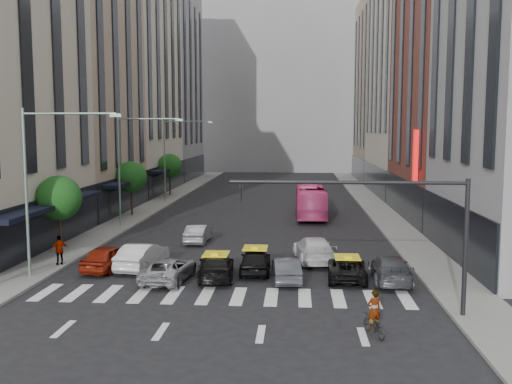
% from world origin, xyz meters
% --- Properties ---
extents(ground, '(160.00, 160.00, 0.00)m').
position_xyz_m(ground, '(0.00, 0.00, 0.00)').
color(ground, black).
rests_on(ground, ground).
extents(sidewalk_left, '(3.00, 96.00, 0.15)m').
position_xyz_m(sidewalk_left, '(-11.50, 30.00, 0.07)').
color(sidewalk_left, slate).
rests_on(sidewalk_left, ground).
extents(sidewalk_right, '(3.00, 96.00, 0.15)m').
position_xyz_m(sidewalk_right, '(11.50, 30.00, 0.07)').
color(sidewalk_right, slate).
rests_on(sidewalk_right, ground).
extents(building_left_b, '(8.00, 16.00, 24.00)m').
position_xyz_m(building_left_b, '(-17.00, 28.00, 12.00)').
color(building_left_b, tan).
rests_on(building_left_b, ground).
extents(building_left_c, '(8.00, 20.00, 36.00)m').
position_xyz_m(building_left_c, '(-17.00, 46.00, 18.00)').
color(building_left_c, beige).
rests_on(building_left_c, ground).
extents(building_left_d, '(8.00, 18.00, 30.00)m').
position_xyz_m(building_left_d, '(-17.00, 65.00, 15.00)').
color(building_left_d, gray).
rests_on(building_left_d, ground).
extents(building_right_b, '(8.00, 18.00, 26.00)m').
position_xyz_m(building_right_b, '(17.00, 27.00, 13.00)').
color(building_right_b, brown).
rests_on(building_right_b, ground).
extents(building_right_c, '(8.00, 20.00, 40.00)m').
position_xyz_m(building_right_c, '(17.00, 46.00, 20.00)').
color(building_right_c, beige).
rests_on(building_right_c, ground).
extents(building_right_d, '(8.00, 18.00, 28.00)m').
position_xyz_m(building_right_d, '(17.00, 65.00, 14.00)').
color(building_right_d, tan).
rests_on(building_right_d, ground).
extents(building_far, '(30.00, 10.00, 36.00)m').
position_xyz_m(building_far, '(0.00, 85.00, 18.00)').
color(building_far, gray).
rests_on(building_far, ground).
extents(tree_near, '(2.88, 2.88, 4.95)m').
position_xyz_m(tree_near, '(-11.80, 10.00, 3.65)').
color(tree_near, black).
rests_on(tree_near, sidewalk_left).
extents(tree_mid, '(2.88, 2.88, 4.95)m').
position_xyz_m(tree_mid, '(-11.80, 26.00, 3.65)').
color(tree_mid, black).
rests_on(tree_mid, sidewalk_left).
extents(tree_far, '(2.88, 2.88, 4.95)m').
position_xyz_m(tree_far, '(-11.80, 42.00, 3.65)').
color(tree_far, black).
rests_on(tree_far, sidewalk_left).
extents(streetlamp_near, '(5.38, 0.25, 9.00)m').
position_xyz_m(streetlamp_near, '(-10.04, 4.00, 5.90)').
color(streetlamp_near, gray).
rests_on(streetlamp_near, sidewalk_left).
extents(streetlamp_mid, '(5.38, 0.25, 9.00)m').
position_xyz_m(streetlamp_mid, '(-10.04, 20.00, 5.90)').
color(streetlamp_mid, gray).
rests_on(streetlamp_mid, sidewalk_left).
extents(streetlamp_far, '(5.38, 0.25, 9.00)m').
position_xyz_m(streetlamp_far, '(-10.04, 36.00, 5.90)').
color(streetlamp_far, gray).
rests_on(streetlamp_far, sidewalk_left).
extents(traffic_signal, '(10.10, 0.20, 6.00)m').
position_xyz_m(traffic_signal, '(7.69, -1.00, 4.47)').
color(traffic_signal, black).
rests_on(traffic_signal, ground).
extents(liberty_sign, '(0.30, 0.70, 4.00)m').
position_xyz_m(liberty_sign, '(12.60, 20.00, 6.00)').
color(liberty_sign, red).
rests_on(liberty_sign, ground).
extents(car_red, '(2.24, 4.46, 1.46)m').
position_xyz_m(car_red, '(-7.40, 6.14, 0.73)').
color(car_red, maroon).
rests_on(car_red, ground).
extents(car_white_front, '(2.23, 4.78, 1.52)m').
position_xyz_m(car_white_front, '(-5.49, 6.55, 0.76)').
color(car_white_front, '#BBBBBB').
rests_on(car_white_front, ground).
extents(car_silver, '(2.55, 4.77, 1.28)m').
position_xyz_m(car_silver, '(-3.38, 4.01, 0.64)').
color(car_silver, '#9C9CA1').
rests_on(car_silver, ground).
extents(taxi_left, '(2.33, 4.77, 1.34)m').
position_xyz_m(taxi_left, '(-0.92, 4.66, 0.67)').
color(taxi_left, black).
rests_on(taxi_left, ground).
extents(taxi_center, '(1.76, 4.16, 1.40)m').
position_xyz_m(taxi_center, '(1.09, 6.06, 0.70)').
color(taxi_center, black).
rests_on(taxi_center, ground).
extents(car_grey_mid, '(1.74, 4.02, 1.29)m').
position_xyz_m(car_grey_mid, '(2.86, 4.48, 0.64)').
color(car_grey_mid, '#383A3F').
rests_on(car_grey_mid, ground).
extents(taxi_right, '(2.21, 4.43, 1.20)m').
position_xyz_m(taxi_right, '(6.10, 5.01, 0.60)').
color(taxi_right, black).
rests_on(taxi_right, ground).
extents(car_grey_curb, '(2.11, 4.90, 1.41)m').
position_xyz_m(car_grey_curb, '(8.33, 4.69, 0.70)').
color(car_grey_curb, '#3D3F44').
rests_on(car_grey_curb, ground).
extents(car_row2_left, '(1.49, 4.01, 1.31)m').
position_xyz_m(car_row2_left, '(-3.58, 14.36, 0.66)').
color(car_row2_left, '#9D9EA3').
rests_on(car_row2_left, ground).
extents(car_row2_right, '(2.76, 5.44, 1.51)m').
position_xyz_m(car_row2_right, '(4.46, 9.07, 0.76)').
color(car_row2_right, silver).
rests_on(car_row2_right, ground).
extents(bus, '(2.66, 10.94, 3.04)m').
position_xyz_m(bus, '(4.66, 27.12, 1.52)').
color(bus, '#D63F7E').
rests_on(bus, ground).
extents(motorcycle, '(1.14, 1.73, 0.86)m').
position_xyz_m(motorcycle, '(6.42, -3.37, 0.43)').
color(motorcycle, black).
rests_on(motorcycle, ground).
extents(rider, '(0.68, 0.57, 1.59)m').
position_xyz_m(rider, '(6.42, -3.37, 1.66)').
color(rider, gray).
rests_on(rider, motorcycle).
extents(pedestrian_far, '(1.06, 0.95, 1.72)m').
position_xyz_m(pedestrian_far, '(-10.40, 6.58, 1.01)').
color(pedestrian_far, gray).
rests_on(pedestrian_far, sidewalk_left).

